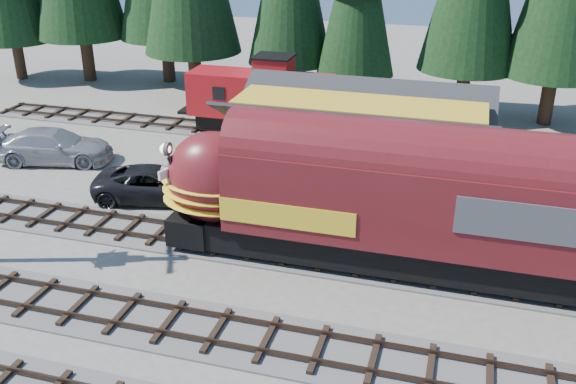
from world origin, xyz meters
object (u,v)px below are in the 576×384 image
(locomotive, at_px, (359,203))
(pickup_truck_a, at_px, (156,184))
(caboose, at_px, (261,98))
(depot, at_px, (357,140))
(pickup_truck_b, at_px, (54,146))

(locomotive, xyz_separation_m, pickup_truck_a, (-10.66, 3.29, -1.89))
(caboose, relative_size, pickup_truck_a, 1.49)
(depot, height_order, caboose, depot)
(caboose, height_order, pickup_truck_b, caboose)
(depot, bearing_deg, locomotive, -78.43)
(depot, distance_m, pickup_truck_a, 10.10)
(depot, distance_m, pickup_truck_b, 17.26)
(locomotive, bearing_deg, pickup_truck_a, 162.85)
(pickup_truck_a, xyz_separation_m, pickup_truck_b, (-7.81, 2.98, 0.11))
(depot, xyz_separation_m, pickup_truck_b, (-17.14, -0.23, -2.02))
(caboose, bearing_deg, depot, -45.44)
(locomotive, distance_m, pickup_truck_a, 11.32)
(caboose, height_order, pickup_truck_a, caboose)
(locomotive, height_order, pickup_truck_a, locomotive)
(pickup_truck_b, bearing_deg, locomotive, -122.67)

